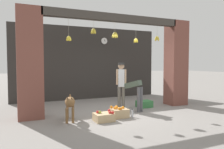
# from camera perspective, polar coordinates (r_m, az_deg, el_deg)

# --- Properties ---
(ground_plane) EXTENTS (60.00, 60.00, 0.00)m
(ground_plane) POSITION_cam_1_polar(r_m,az_deg,el_deg) (7.18, 1.43, -9.79)
(ground_plane) COLOR gray
(shop_back_wall) EXTENTS (6.54, 0.12, 3.16)m
(shop_back_wall) POSITION_cam_1_polar(r_m,az_deg,el_deg) (9.74, -6.06, 2.95)
(shop_back_wall) COLOR #2D2B28
(shop_back_wall) RESTS_ON ground_plane
(shop_pillar_left) EXTENTS (0.70, 0.60, 3.16)m
(shop_pillar_left) POSITION_cam_1_polar(r_m,az_deg,el_deg) (6.63, -20.69, 2.72)
(shop_pillar_left) COLOR brown
(shop_pillar_left) RESTS_ON ground_plane
(shop_pillar_right) EXTENTS (0.70, 0.60, 3.16)m
(shop_pillar_right) POSITION_cam_1_polar(r_m,az_deg,el_deg) (8.70, 16.37, 2.83)
(shop_pillar_right) COLOR brown
(shop_pillar_right) RESTS_ON ground_plane
(storefront_awning) EXTENTS (4.64, 0.25, 0.93)m
(storefront_awning) POSITION_cam_1_polar(r_m,az_deg,el_deg) (7.25, 1.05, 14.23)
(storefront_awning) COLOR #3D3833
(dog) EXTENTS (0.43, 0.97, 0.72)m
(dog) POSITION_cam_1_polar(r_m,az_deg,el_deg) (6.12, -10.94, -7.37)
(dog) COLOR brown
(dog) RESTS_ON ground_plane
(shopkeeper) EXTENTS (0.32, 0.30, 1.60)m
(shopkeeper) POSITION_cam_1_polar(r_m,az_deg,el_deg) (7.40, 2.44, -2.05)
(shopkeeper) COLOR #6B665B
(shopkeeper) RESTS_ON ground_plane
(worker_stooping) EXTENTS (0.49, 0.77, 1.05)m
(worker_stooping) POSITION_cam_1_polar(r_m,az_deg,el_deg) (7.28, 5.86, -4.03)
(worker_stooping) COLOR #56565B
(worker_stooping) RESTS_ON ground_plane
(fruit_crate_oranges) EXTENTS (0.46, 0.43, 0.33)m
(fruit_crate_oranges) POSITION_cam_1_polar(r_m,az_deg,el_deg) (6.50, 1.86, -9.90)
(fruit_crate_oranges) COLOR tan
(fruit_crate_oranges) RESTS_ON ground_plane
(fruit_crate_apples) EXTENTS (0.52, 0.43, 0.29)m
(fruit_crate_apples) POSITION_cam_1_polar(r_m,az_deg,el_deg) (6.10, -2.16, -11.01)
(fruit_crate_apples) COLOR tan
(fruit_crate_apples) RESTS_ON ground_plane
(produce_box_green) EXTENTS (0.52, 0.39, 0.24)m
(produce_box_green) POSITION_cam_1_polar(r_m,az_deg,el_deg) (8.01, 8.43, -7.61)
(produce_box_green) COLOR #387A42
(produce_box_green) RESTS_ON ground_plane
(water_bottle) EXTENTS (0.07, 0.07, 0.25)m
(water_bottle) POSITION_cam_1_polar(r_m,az_deg,el_deg) (6.54, 5.27, -10.05)
(water_bottle) COLOR silver
(water_bottle) RESTS_ON ground_plane
(wall_clock) EXTENTS (0.30, 0.03, 0.30)m
(wall_clock) POSITION_cam_1_polar(r_m,az_deg,el_deg) (9.97, -2.05, 8.76)
(wall_clock) COLOR black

